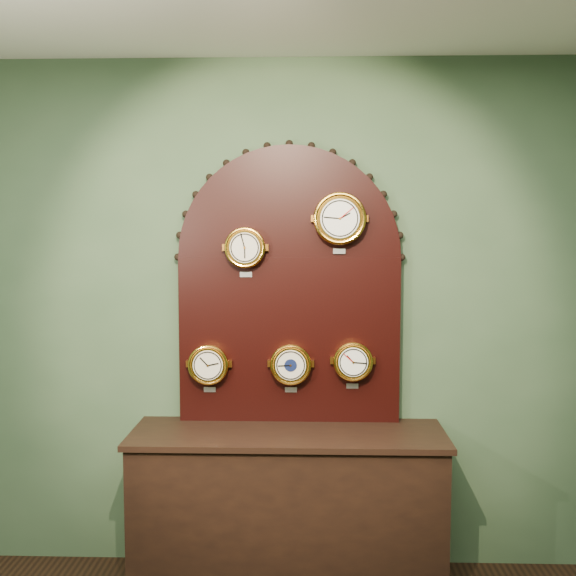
{
  "coord_description": "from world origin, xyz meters",
  "views": [
    {
      "loc": [
        0.11,
        -1.28,
        1.89
      ],
      "look_at": [
        0.0,
        2.25,
        1.58
      ],
      "focal_mm": 43.09,
      "sensor_mm": 36.0,
      "label": 1
    }
  ],
  "objects_px": {
    "shop_counter": "(288,512)",
    "arabic_clock": "(340,219)",
    "barometer": "(291,364)",
    "display_board": "(289,276)",
    "roman_clock": "(245,248)",
    "hygrometer": "(209,364)",
    "tide_clock": "(353,361)"
  },
  "relations": [
    {
      "from": "shop_counter",
      "to": "display_board",
      "type": "relative_size",
      "value": 1.05
    },
    {
      "from": "shop_counter",
      "to": "roman_clock",
      "type": "relative_size",
      "value": 5.97
    },
    {
      "from": "roman_clock",
      "to": "arabic_clock",
      "type": "relative_size",
      "value": 0.82
    },
    {
      "from": "roman_clock",
      "to": "barometer",
      "type": "xyz_separation_m",
      "value": [
        0.24,
        -0.0,
        -0.63
      ]
    },
    {
      "from": "hygrometer",
      "to": "barometer",
      "type": "bearing_deg",
      "value": -0.03
    },
    {
      "from": "arabic_clock",
      "to": "tide_clock",
      "type": "bearing_deg",
      "value": 1.19
    },
    {
      "from": "arabic_clock",
      "to": "tide_clock",
      "type": "distance_m",
      "value": 0.77
    },
    {
      "from": "shop_counter",
      "to": "arabic_clock",
      "type": "relative_size",
      "value": 4.9
    },
    {
      "from": "shop_counter",
      "to": "display_board",
      "type": "height_order",
      "value": "display_board"
    },
    {
      "from": "shop_counter",
      "to": "tide_clock",
      "type": "distance_m",
      "value": 0.86
    },
    {
      "from": "shop_counter",
      "to": "barometer",
      "type": "bearing_deg",
      "value": 86.03
    },
    {
      "from": "display_board",
      "to": "tide_clock",
      "type": "relative_size",
      "value": 5.81
    },
    {
      "from": "shop_counter",
      "to": "tide_clock",
      "type": "xyz_separation_m",
      "value": [
        0.34,
        0.15,
        0.77
      ]
    },
    {
      "from": "barometer",
      "to": "display_board",
      "type": "bearing_deg",
      "value": 99.09
    },
    {
      "from": "display_board",
      "to": "arabic_clock",
      "type": "height_order",
      "value": "display_board"
    },
    {
      "from": "shop_counter",
      "to": "barometer",
      "type": "distance_m",
      "value": 0.77
    },
    {
      "from": "shop_counter",
      "to": "hygrometer",
      "type": "xyz_separation_m",
      "value": [
        -0.43,
        0.15,
        0.75
      ]
    },
    {
      "from": "roman_clock",
      "to": "barometer",
      "type": "relative_size",
      "value": 0.98
    },
    {
      "from": "arabic_clock",
      "to": "barometer",
      "type": "xyz_separation_m",
      "value": [
        -0.26,
        0.0,
        -0.78
      ]
    },
    {
      "from": "shop_counter",
      "to": "hygrometer",
      "type": "bearing_deg",
      "value": 160.52
    },
    {
      "from": "barometer",
      "to": "arabic_clock",
      "type": "bearing_deg",
      "value": -0.26
    },
    {
      "from": "tide_clock",
      "to": "barometer",
      "type": "bearing_deg",
      "value": -179.93
    },
    {
      "from": "roman_clock",
      "to": "tide_clock",
      "type": "bearing_deg",
      "value": 0.01
    },
    {
      "from": "hygrometer",
      "to": "tide_clock",
      "type": "relative_size",
      "value": 1.03
    },
    {
      "from": "barometer",
      "to": "tide_clock",
      "type": "distance_m",
      "value": 0.33
    },
    {
      "from": "display_board",
      "to": "tide_clock",
      "type": "distance_m",
      "value": 0.57
    },
    {
      "from": "display_board",
      "to": "roman_clock",
      "type": "height_order",
      "value": "display_board"
    },
    {
      "from": "display_board",
      "to": "barometer",
      "type": "bearing_deg",
      "value": -80.91
    },
    {
      "from": "shop_counter",
      "to": "arabic_clock",
      "type": "height_order",
      "value": "arabic_clock"
    },
    {
      "from": "hygrometer",
      "to": "tide_clock",
      "type": "bearing_deg",
      "value": 0.01
    },
    {
      "from": "shop_counter",
      "to": "roman_clock",
      "type": "height_order",
      "value": "roman_clock"
    },
    {
      "from": "shop_counter",
      "to": "barometer",
      "type": "xyz_separation_m",
      "value": [
        0.01,
        0.15,
        0.76
      ]
    }
  ]
}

